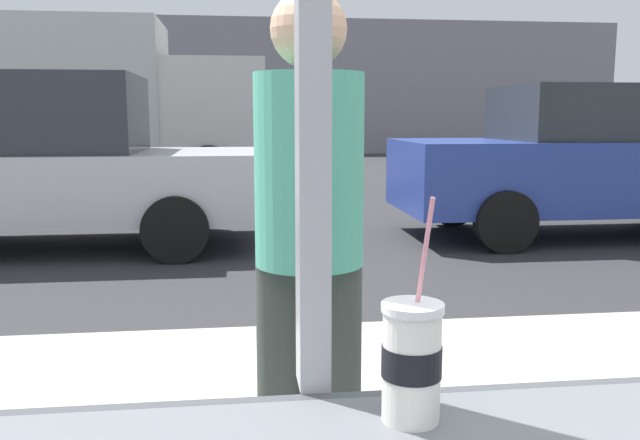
# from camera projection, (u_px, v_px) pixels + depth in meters

# --- Properties ---
(ground_plane) EXTENTS (60.00, 60.00, 0.00)m
(ground_plane) POSITION_uv_depth(u_px,v_px,m) (246.00, 219.00, 9.03)
(ground_plane) COLOR #2D2D30
(building_facade_far) EXTENTS (28.00, 1.20, 4.76)m
(building_facade_far) POSITION_uv_depth(u_px,v_px,m) (238.00, 87.00, 24.04)
(building_facade_far) COLOR gray
(building_facade_far) RESTS_ON ground
(soda_cup_left) EXTENTS (0.09, 0.09, 0.33)m
(soda_cup_left) POSITION_uv_depth(u_px,v_px,m) (412.00, 360.00, 0.97)
(soda_cup_left) COLOR silver
(soda_cup_left) RESTS_ON window_counter
(parked_car_silver) EXTENTS (4.48, 2.01, 1.80)m
(parked_car_silver) POSITION_uv_depth(u_px,v_px,m) (39.00, 163.00, 6.98)
(parked_car_silver) COLOR #BCBCC1
(parked_car_silver) RESTS_ON ground
(parked_car_blue) EXTENTS (4.52, 1.90, 1.72)m
(parked_car_blue) POSITION_uv_depth(u_px,v_px,m) (597.00, 160.00, 7.74)
(parked_car_blue) COLOR #283D93
(parked_car_blue) RESTS_ON ground
(box_truck) EXTENTS (6.42, 2.44, 2.99)m
(box_truck) POSITION_uv_depth(u_px,v_px,m) (70.00, 102.00, 11.71)
(box_truck) COLOR beige
(box_truck) RESTS_ON ground
(pedestrian) EXTENTS (0.32, 0.32, 1.63)m
(pedestrian) POSITION_uv_depth(u_px,v_px,m) (309.00, 233.00, 1.99)
(pedestrian) COLOR #333A36
(pedestrian) RESTS_ON sidewalk_strip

